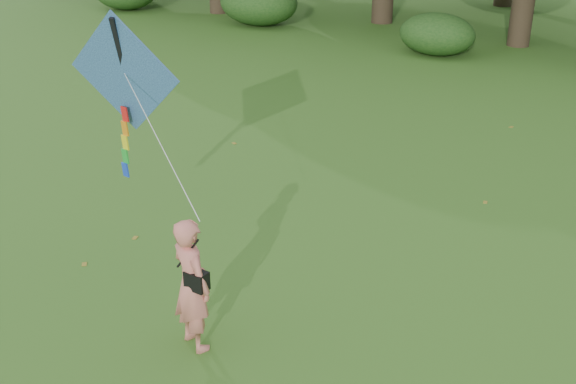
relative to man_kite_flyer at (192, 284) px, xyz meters
The scene contains 6 objects.
ground 1.07m from the man_kite_flyer, 32.30° to the left, with size 100.00×100.00×0.00m, color #265114.
man_kite_flyer is the anchor object (origin of this frame).
crossbody_bag 0.18m from the man_kite_flyer, 14.61° to the right, with size 0.43×0.20×0.74m.
flying_kite 3.95m from the man_kite_flyer, 146.60° to the left, with size 4.16×2.28×2.94m.
shrub_band 17.84m from the man_kite_flyer, 91.11° to the left, with size 39.15×3.22×1.88m.
fallen_leaves 3.64m from the man_kite_flyer, 84.94° to the left, with size 9.43×14.94×0.01m.
Camera 1 is at (5.23, -6.47, 6.16)m, focal length 45.00 mm.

